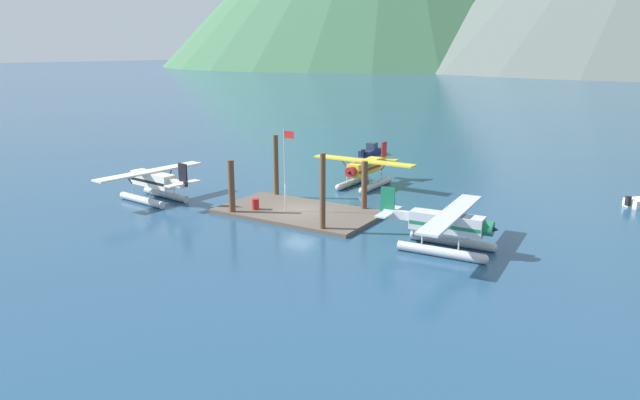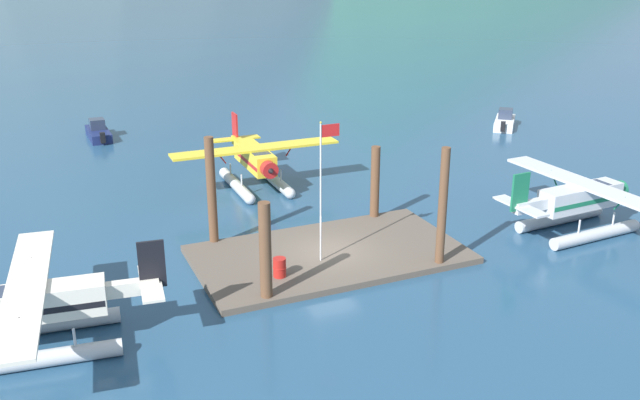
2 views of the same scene
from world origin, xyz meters
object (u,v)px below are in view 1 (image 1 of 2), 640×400
(flagpole, at_px, (286,161))
(seaplane_silver_stbd_aft, at_px, (447,228))
(fuel_drum, at_px, (256,204))
(boat_navy_open_north, at_px, (371,151))
(seaplane_cream_port_aft, at_px, (153,183))
(seaplane_yellow_bow_centre, at_px, (364,171))

(flagpole, height_order, seaplane_silver_stbd_aft, flagpole)
(fuel_drum, distance_m, boat_navy_open_north, 29.57)
(flagpole, height_order, seaplane_cream_port_aft, flagpole)
(fuel_drum, xyz_separation_m, seaplane_cream_port_aft, (-10.01, -1.59, 0.84))
(seaplane_yellow_bow_centre, height_order, seaplane_silver_stbd_aft, same)
(seaplane_yellow_bow_centre, bearing_deg, fuel_drum, -104.15)
(seaplane_yellow_bow_centre, xyz_separation_m, seaplane_cream_port_aft, (-13.26, -14.48, 0.00))
(seaplane_yellow_bow_centre, bearing_deg, seaplane_cream_port_aft, -132.49)
(flagpole, height_order, seaplane_yellow_bow_centre, flagpole)
(fuel_drum, xyz_separation_m, seaplane_silver_stbd_aft, (16.36, -0.75, 0.84))
(fuel_drum, height_order, boat_navy_open_north, boat_navy_open_north)
(seaplane_silver_stbd_aft, bearing_deg, seaplane_cream_port_aft, -178.17)
(flagpole, relative_size, fuel_drum, 7.56)
(fuel_drum, distance_m, seaplane_cream_port_aft, 10.17)
(seaplane_cream_port_aft, bearing_deg, flagpole, 10.98)
(fuel_drum, relative_size, seaplane_silver_stbd_aft, 0.08)
(boat_navy_open_north, bearing_deg, flagpole, -76.80)
(fuel_drum, height_order, seaplane_yellow_bow_centre, seaplane_yellow_bow_centre)
(seaplane_yellow_bow_centre, distance_m, seaplane_cream_port_aft, 19.64)
(flagpole, relative_size, seaplane_silver_stbd_aft, 0.64)
(seaplane_yellow_bow_centre, height_order, boat_navy_open_north, seaplane_yellow_bow_centre)
(flagpole, xyz_separation_m, seaplane_cream_port_aft, (-12.49, -2.42, -2.82))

